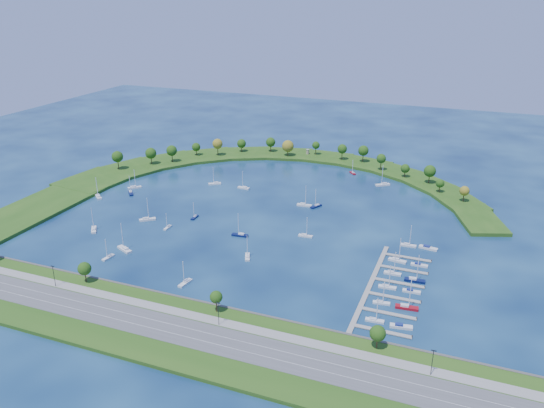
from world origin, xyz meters
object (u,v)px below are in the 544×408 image
(moored_boat_17, at_px, (215,183))
(docked_boat_5, at_px, (411,291))
(moored_boat_2, at_px, (240,235))
(moored_boat_11, at_px, (131,193))
(moored_boat_15, at_px, (94,229))
(docked_boat_0, at_px, (375,320))
(docked_boat_2, at_px, (381,302))
(moored_boat_3, at_px, (244,187))
(moored_boat_13, at_px, (98,196))
(moored_boat_5, at_px, (316,206))
(moored_boat_14, at_px, (247,256))
(moored_boat_16, at_px, (353,172))
(docked_boat_6, at_px, (392,273))
(docked_boat_11, at_px, (428,248))
(dock_system, at_px, (386,288))
(moored_boat_10, at_px, (168,227))
(moored_boat_1, at_px, (383,184))
(harbor_tower, at_px, (308,152))
(moored_boat_6, at_px, (195,217))
(docked_boat_3, at_px, (407,307))
(docked_boat_10, at_px, (408,245))
(docked_boat_7, at_px, (415,280))
(moored_boat_8, at_px, (305,235))
(docked_boat_8, at_px, (397,260))
(docked_boat_1, at_px, (401,326))
(docked_boat_9, at_px, (419,265))
(moored_boat_18, at_px, (185,282))
(moored_boat_4, at_px, (147,219))
(moored_boat_9, at_px, (134,187))
(docked_boat_4, at_px, (387,286))
(moored_boat_12, at_px, (125,249))
(moored_boat_7, at_px, (304,205))
(moored_boat_0, at_px, (108,257))

(moored_boat_17, relative_size, docked_boat_5, 1.58)
(moored_boat_2, height_order, moored_boat_11, moored_boat_2)
(moored_boat_15, bearing_deg, docked_boat_0, -137.79)
(docked_boat_2, bearing_deg, moored_boat_3, 127.89)
(moored_boat_13, xyz_separation_m, moored_boat_15, (29.95, -42.01, -0.01))
(moored_boat_5, distance_m, moored_boat_14, 76.94)
(moored_boat_16, xyz_separation_m, docked_boat_6, (51.89, -137.02, 0.04))
(docked_boat_5, xyz_separation_m, docked_boat_11, (1.88, 46.00, 0.11))
(dock_system, distance_m, moored_boat_10, 126.09)
(moored_boat_14, xyz_separation_m, docked_boat_5, (79.73, -3.44, -0.31))
(moored_boat_10, bearing_deg, moored_boat_14, 73.59)
(moored_boat_1, distance_m, docked_boat_5, 137.74)
(moored_boat_16, bearing_deg, moored_boat_13, 86.02)
(moored_boat_11, bearing_deg, moored_boat_16, 86.01)
(harbor_tower, xyz_separation_m, docked_boat_2, (95.03, -192.37, -3.12))
(moored_boat_6, bearing_deg, docked_boat_3, 67.04)
(docked_boat_3, xyz_separation_m, docked_boat_5, (-0.01, 13.95, -0.38))
(moored_boat_6, xyz_separation_m, moored_boat_13, (-72.74, 6.39, 0.10))
(moored_boat_2, relative_size, docked_boat_5, 1.65)
(docked_boat_6, height_order, docked_boat_10, docked_boat_10)
(docked_boat_7, bearing_deg, moored_boat_11, 162.72)
(moored_boat_1, xyz_separation_m, moored_boat_8, (-23.29, -95.43, -0.10))
(docked_boat_10, bearing_deg, moored_boat_13, 177.69)
(dock_system, xyz_separation_m, moored_boat_10, (-124.41, 20.52, 0.49))
(docked_boat_8, relative_size, docked_boat_10, 1.08)
(docked_boat_1, distance_m, docked_boat_9, 54.31)
(harbor_tower, relative_size, moored_boat_16, 0.39)
(moored_boat_2, distance_m, docked_boat_3, 101.38)
(moored_boat_11, bearing_deg, moored_boat_18, 5.19)
(moored_boat_3, height_order, moored_boat_5, moored_boat_3)
(moored_boat_4, distance_m, docked_boat_1, 160.79)
(docked_boat_5, relative_size, docked_boat_7, 0.58)
(moored_boat_2, height_order, moored_boat_4, moored_boat_4)
(harbor_tower, height_order, docked_boat_11, harbor_tower)
(moored_boat_3, height_order, moored_boat_9, moored_boat_9)
(docked_boat_1, bearing_deg, docked_boat_8, 91.77)
(docked_boat_2, relative_size, docked_boat_4, 0.92)
(moored_boat_12, relative_size, docked_boat_11, 1.54)
(moored_boat_13, bearing_deg, moored_boat_7, -124.90)
(moored_boat_13, bearing_deg, moored_boat_17, -99.45)
(moored_boat_9, bearing_deg, moored_boat_4, -92.22)
(moored_boat_9, distance_m, docked_boat_7, 198.21)
(moored_boat_3, distance_m, moored_boat_7, 49.05)
(moored_boat_13, relative_size, moored_boat_15, 1.01)
(docked_boat_1, height_order, docked_boat_8, docked_boat_8)
(moored_boat_7, height_order, docked_boat_0, moored_boat_7)
(moored_boat_11, height_order, moored_boat_15, moored_boat_15)
(moored_boat_11, bearing_deg, docked_boat_0, 23.19)
(moored_boat_13, height_order, docked_boat_4, moored_boat_13)
(moored_boat_0, height_order, docked_boat_6, docked_boat_6)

